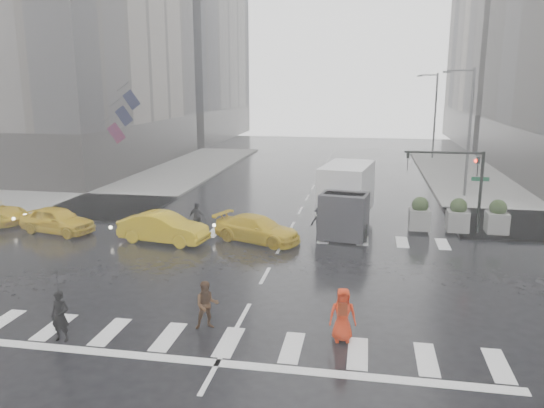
% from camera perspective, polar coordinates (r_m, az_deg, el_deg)
% --- Properties ---
extents(ground, '(120.00, 120.00, 0.00)m').
position_cam_1_polar(ground, '(22.58, -0.76, -7.71)').
color(ground, black).
rests_on(ground, ground).
extents(sidewalk_nw, '(35.00, 35.00, 0.15)m').
position_cam_1_polar(sidewalk_nw, '(45.60, -21.10, 2.05)').
color(sidewalk_nw, gray).
rests_on(sidewalk_nw, ground).
extents(road_markings, '(18.00, 48.00, 0.01)m').
position_cam_1_polar(road_markings, '(22.58, -0.76, -7.69)').
color(road_markings, silver).
rests_on(road_markings, ground).
extents(traffic_signal_pole, '(4.45, 0.42, 4.50)m').
position_cam_1_polar(traffic_signal_pole, '(29.57, 19.75, 2.92)').
color(traffic_signal_pole, black).
rests_on(traffic_signal_pole, ground).
extents(street_lamp_near, '(2.15, 0.22, 9.00)m').
position_cam_1_polar(street_lamp_near, '(39.47, 20.31, 7.72)').
color(street_lamp_near, '#59595B').
rests_on(street_lamp_near, ground).
extents(street_lamp_far, '(2.15, 0.22, 9.00)m').
position_cam_1_polar(street_lamp_far, '(59.23, 17.02, 9.40)').
color(street_lamp_far, '#59595B').
rests_on(street_lamp_far, ground).
extents(planter_west, '(1.10, 1.10, 1.80)m').
position_cam_1_polar(planter_west, '(29.93, 15.59, -1.06)').
color(planter_west, gray).
rests_on(planter_west, ground).
extents(planter_mid, '(1.10, 1.10, 1.80)m').
position_cam_1_polar(planter_mid, '(30.19, 19.36, -1.20)').
color(planter_mid, gray).
rests_on(planter_mid, ground).
extents(planter_east, '(1.10, 1.10, 1.80)m').
position_cam_1_polar(planter_east, '(30.59, 23.06, -1.33)').
color(planter_east, gray).
rests_on(planter_east, ground).
extents(flag_cluster, '(2.87, 3.06, 4.69)m').
position_cam_1_polar(flag_cluster, '(43.72, -15.98, 9.35)').
color(flag_cluster, '#59595B').
rests_on(flag_cluster, ground).
extents(pedestrian_black, '(0.98, 0.99, 2.43)m').
position_cam_1_polar(pedestrian_black, '(17.89, -22.03, -8.78)').
color(pedestrian_black, black).
rests_on(pedestrian_black, ground).
extents(pedestrian_brown, '(0.97, 0.88, 1.64)m').
position_cam_1_polar(pedestrian_brown, '(17.84, -7.03, -10.73)').
color(pedestrian_brown, '#482D19').
rests_on(pedestrian_brown, ground).
extents(pedestrian_orange, '(0.92, 0.67, 1.74)m').
position_cam_1_polar(pedestrian_orange, '(17.05, 7.61, -11.70)').
color(pedestrian_orange, red).
rests_on(pedestrian_orange, ground).
extents(pedestrian_far_a, '(1.12, 0.81, 1.73)m').
position_cam_1_polar(pedestrian_far_a, '(28.74, -8.03, -1.52)').
color(pedestrian_far_a, black).
rests_on(pedestrian_far_a, ground).
extents(pedestrian_far_b, '(1.18, 0.90, 1.62)m').
position_cam_1_polar(pedestrian_far_b, '(27.96, 5.14, -1.96)').
color(pedestrian_far_b, black).
rests_on(pedestrian_far_b, ground).
extents(taxi_front, '(4.49, 2.57, 1.44)m').
position_cam_1_polar(taxi_front, '(30.93, -22.11, -1.60)').
color(taxi_front, '#E2B50B').
rests_on(taxi_front, ground).
extents(taxi_mid, '(4.79, 2.29, 1.52)m').
position_cam_1_polar(taxi_mid, '(27.54, -11.60, -2.52)').
color(taxi_mid, '#E2B50B').
rests_on(taxi_mid, ground).
extents(taxi_rear, '(4.45, 3.14, 1.33)m').
position_cam_1_polar(taxi_rear, '(27.12, -1.58, -2.70)').
color(taxi_rear, '#E2B50B').
rests_on(taxi_rear, ground).
extents(box_truck, '(2.44, 6.52, 3.46)m').
position_cam_1_polar(box_truck, '(29.70, 7.97, 0.90)').
color(box_truck, silver).
rests_on(box_truck, ground).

